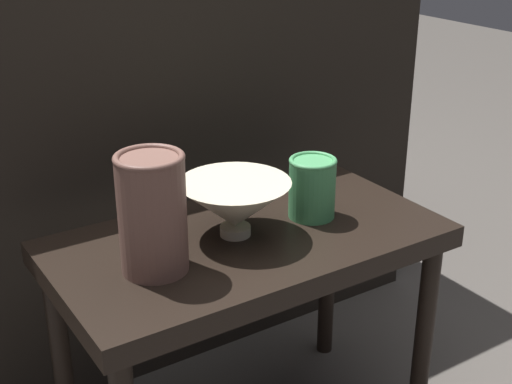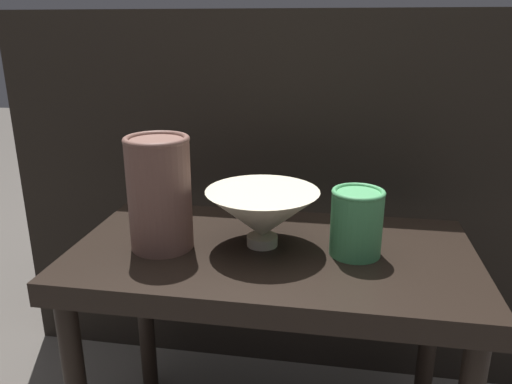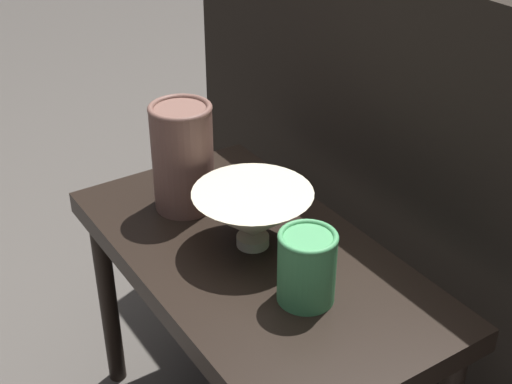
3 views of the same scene
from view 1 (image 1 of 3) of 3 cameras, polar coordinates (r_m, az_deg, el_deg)
The scene contains 5 objects.
table at distance 1.28m, azimuth -0.67°, elevation -5.76°, with size 0.69×0.37×0.46m.
couch_backdrop at distance 1.71m, azimuth -10.47°, elevation 2.71°, with size 1.35×0.50×0.86m.
bowl at distance 1.23m, azimuth -1.70°, elevation -1.02°, with size 0.20×0.20×0.10m.
vase_textured_left at distance 1.11m, azimuth -8.30°, elevation -1.60°, with size 0.11×0.11×0.20m.
vase_colorful_right at distance 1.31m, azimuth 4.43°, elevation 0.48°, with size 0.09×0.09×0.11m.
Camera 1 is at (-0.60, -0.95, 1.02)m, focal length 50.00 mm.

